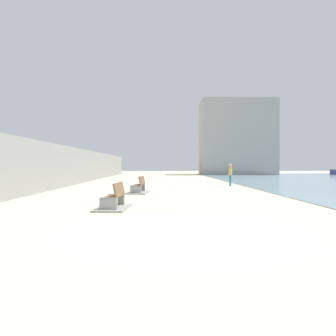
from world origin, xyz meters
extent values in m
plane|color=beige|center=(0.00, 18.00, 0.00)|extent=(120.00, 120.00, 0.00)
cube|color=gray|center=(-7.50, 18.00, 1.50)|extent=(0.80, 64.00, 3.00)
cube|color=gray|center=(-2.06, 3.16, 0.25)|extent=(0.61, 0.24, 0.50)
cube|color=gray|center=(-1.97, 4.56, 0.25)|extent=(0.61, 0.24, 0.50)
cube|color=brown|center=(-2.02, 3.86, 0.45)|extent=(0.60, 1.63, 0.06)
cube|color=brown|center=(-1.79, 3.84, 0.73)|extent=(0.27, 1.61, 0.50)
cube|color=gray|center=(-2.02, 3.86, 0.04)|extent=(1.24, 2.17, 0.08)
cube|color=gray|center=(-1.62, 9.94, 0.25)|extent=(0.62, 0.26, 0.50)
cube|color=gray|center=(-1.48, 11.33, 0.25)|extent=(0.62, 0.26, 0.50)
cube|color=brown|center=(-1.55, 10.64, 0.45)|extent=(0.66, 1.64, 0.06)
cube|color=brown|center=(-1.33, 10.61, 0.73)|extent=(0.32, 1.61, 0.50)
cube|color=gray|center=(-1.55, 10.64, 0.04)|extent=(1.30, 2.20, 0.08)
cylinder|color=teal|center=(5.03, 16.52, 0.42)|extent=(0.12, 0.12, 0.85)
cylinder|color=teal|center=(4.97, 16.40, 0.42)|extent=(0.12, 0.12, 0.85)
cube|color=gold|center=(5.00, 16.46, 1.15)|extent=(0.31, 0.37, 0.60)
sphere|color=tan|center=(5.00, 16.46, 1.59)|extent=(0.23, 0.23, 0.23)
cylinder|color=gold|center=(5.10, 16.66, 1.18)|extent=(0.09, 0.09, 0.54)
cylinder|color=gold|center=(4.90, 16.27, 1.18)|extent=(0.09, 0.09, 0.54)
cube|color=#9E9E99|center=(12.40, 46.00, 6.09)|extent=(12.00, 6.00, 12.18)
camera|label=1|loc=(-0.28, -8.30, 1.62)|focal=35.39mm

